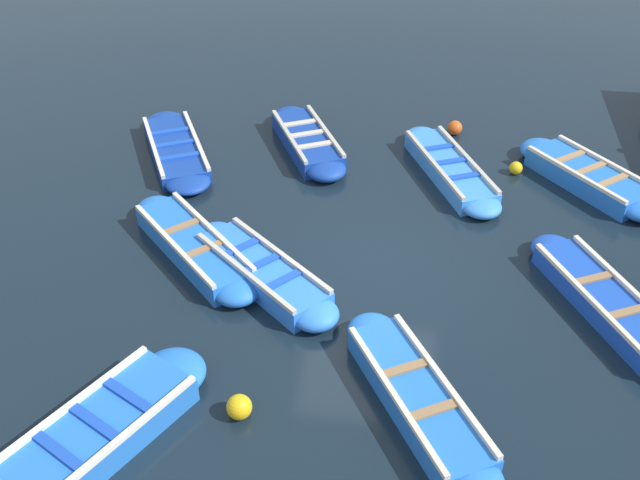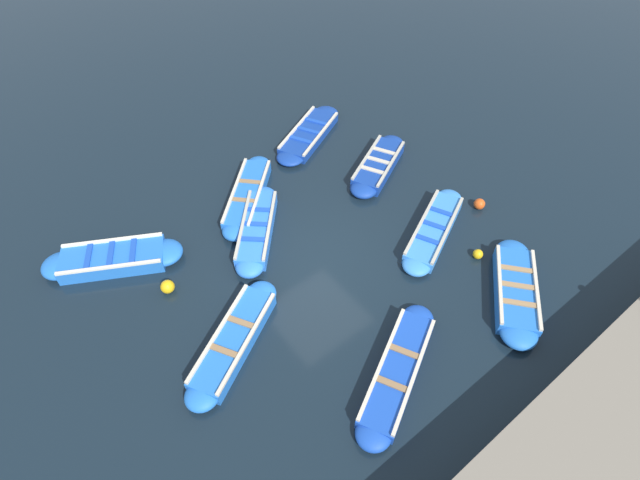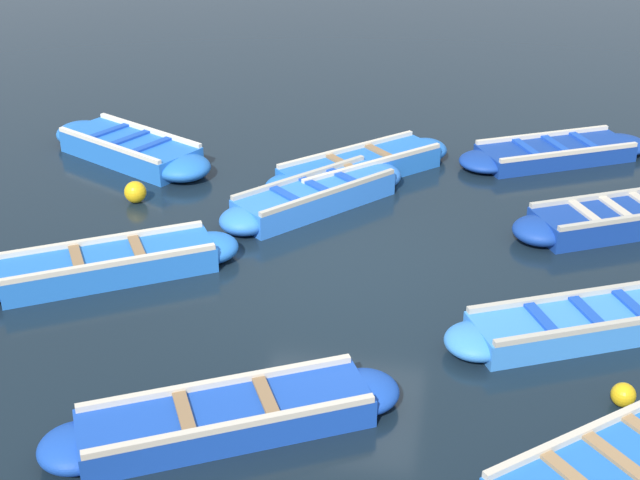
# 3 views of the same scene
# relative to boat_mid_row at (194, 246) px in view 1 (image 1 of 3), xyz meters

# --- Properties ---
(ground_plane) EXTENTS (120.00, 120.00, 0.00)m
(ground_plane) POSITION_rel_boat_mid_row_xyz_m (3.10, 0.12, -0.18)
(ground_plane) COLOR black
(boat_mid_row) EXTENTS (3.07, 3.13, 0.42)m
(boat_mid_row) POSITION_rel_boat_mid_row_xyz_m (0.00, 0.00, 0.00)
(boat_mid_row) COLOR blue
(boat_mid_row) RESTS_ON ground
(boat_far_corner) EXTENTS (2.47, 3.47, 0.42)m
(boat_far_corner) POSITION_rel_boat_mid_row_xyz_m (3.94, -2.89, -0.00)
(boat_far_corner) COLOR blue
(boat_far_corner) RESTS_ON ground
(boat_stern_in) EXTENTS (2.86, 3.16, 0.44)m
(boat_stern_in) POSITION_rel_boat_mid_row_xyz_m (7.03, 3.32, 0.01)
(boat_stern_in) COLOR blue
(boat_stern_in) RESTS_ON ground
(boat_tucked) EXTENTS (2.43, 3.62, 0.35)m
(boat_tucked) POSITION_rel_boat_mid_row_xyz_m (-1.34, 3.28, -0.04)
(boat_tucked) COLOR navy
(boat_tucked) RESTS_ON ground
(boat_outer_right) EXTENTS (2.18, 3.56, 0.39)m
(boat_outer_right) POSITION_rel_boat_mid_row_xyz_m (4.33, 3.29, -0.02)
(boat_outer_right) COLOR #3884E0
(boat_outer_right) RESTS_ON ground
(boat_bow_out) EXTENTS (2.52, 3.60, 0.46)m
(boat_bow_out) POSITION_rel_boat_mid_row_xyz_m (-0.08, -4.09, 0.02)
(boat_bow_out) COLOR blue
(boat_bow_out) RESTS_ON ground
(boat_near_quay) EXTENTS (3.06, 2.82, 0.44)m
(boat_near_quay) POSITION_rel_boat_mid_row_xyz_m (1.32, -0.54, 0.01)
(boat_near_quay) COLOR blue
(boat_near_quay) RESTS_ON ground
(boat_drifting) EXTENTS (2.19, 3.28, 0.42)m
(boat_drifting) POSITION_rel_boat_mid_row_xyz_m (1.34, 3.98, -0.00)
(boat_drifting) COLOR navy
(boat_drifting) RESTS_ON ground
(boat_inner_gap) EXTENTS (2.39, 3.68, 0.39)m
(boat_inner_gap) POSITION_rel_boat_mid_row_xyz_m (6.79, -0.48, -0.02)
(boat_inner_gap) COLOR #1947B7
(boat_inner_gap) RESTS_ON ground
(buoy_orange_near) EXTENTS (0.32, 0.32, 0.32)m
(buoy_orange_near) POSITION_rel_boat_mid_row_xyz_m (4.43, 5.10, -0.02)
(buoy_orange_near) COLOR #E05119
(buoy_orange_near) RESTS_ON ground
(buoy_yellow_far) EXTENTS (0.35, 0.35, 0.35)m
(buoy_yellow_far) POSITION_rel_boat_mid_row_xyz_m (1.60, -3.38, -0.01)
(buoy_yellow_far) COLOR #EAB214
(buoy_yellow_far) RESTS_ON ground
(buoy_white_drifting) EXTENTS (0.27, 0.27, 0.27)m
(buoy_white_drifting) POSITION_rel_boat_mid_row_xyz_m (5.65, 3.58, -0.05)
(buoy_white_drifting) COLOR #EAB214
(buoy_white_drifting) RESTS_ON ground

